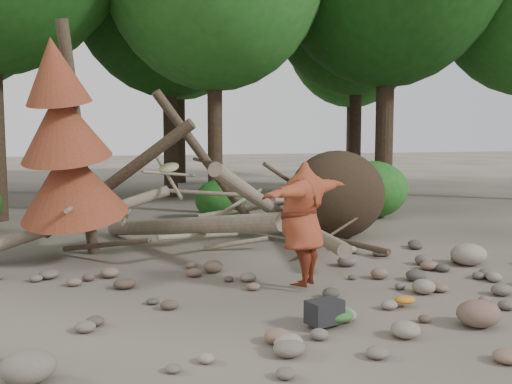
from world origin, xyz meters
name	(u,v)px	position (x,y,z in m)	size (l,w,h in m)	color
ground	(303,301)	(0.00, 0.00, 0.00)	(120.00, 120.00, 0.00)	#514C44
deadfall_pile	(314,197)	(2.02, 4.24, 0.95)	(8.55, 5.24, 3.30)	#332619
dead_conifer	(66,147)	(-3.12, 3.37, 2.11)	(2.06, 2.16, 4.35)	#4C3F30
bush_mid	(221,200)	(0.80, 7.80, 0.56)	(1.40, 1.40, 1.12)	#205D1B
bush_right	(372,189)	(5.00, 7.00, 0.80)	(2.00, 2.00, 1.60)	#286E22
frisbee_thrower	(302,224)	(0.20, 0.53, 1.01)	(3.22, 1.89, 1.87)	brown
backpack	(324,316)	(-0.18, -1.11, 0.14)	(0.42, 0.28, 0.28)	black
cloth_green	(337,319)	(0.00, -1.09, 0.08)	(0.42, 0.35, 0.16)	#2F6729
cloth_orange	(405,303)	(1.19, -0.69, 0.05)	(0.29, 0.24, 0.11)	#B2701E
boulder_front_left	(28,367)	(-3.47, -1.67, 0.16)	(0.52, 0.47, 0.31)	#6D675B
boulder_front_right	(479,313)	(1.62, -1.64, 0.16)	(0.54, 0.49, 0.32)	#795A4B
boulder_mid_right	(469,254)	(3.67, 1.15, 0.19)	(0.65, 0.58, 0.39)	gray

